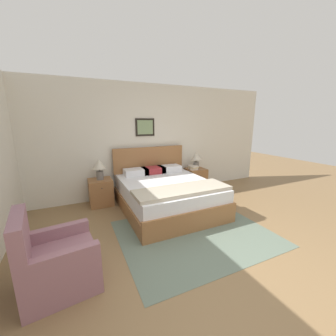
% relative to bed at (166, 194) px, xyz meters
% --- Properties ---
extents(ground_plane, '(16.00, 16.00, 0.00)m').
position_rel_bed_xyz_m(ground_plane, '(-0.22, -2.14, -0.32)').
color(ground_plane, olive).
extents(wall_back, '(7.20, 0.09, 2.60)m').
position_rel_bed_xyz_m(wall_back, '(-0.22, 1.09, 0.98)').
color(wall_back, silver).
rests_on(wall_back, ground_plane).
extents(area_rug_main, '(2.33, 1.90, 0.01)m').
position_rel_bed_xyz_m(area_rug_main, '(0.01, -1.08, -0.32)').
color(area_rug_main, slate).
rests_on(area_rug_main, ground_plane).
extents(bed, '(1.73, 2.06, 1.16)m').
position_rel_bed_xyz_m(bed, '(0.00, 0.00, 0.00)').
color(bed, '#936038').
rests_on(bed, ground_plane).
extents(armchair, '(0.80, 0.75, 0.91)m').
position_rel_bed_xyz_m(armchair, '(-1.92, -1.39, -0.02)').
color(armchair, '#8E606B').
rests_on(armchair, ground_plane).
extents(nightstand_near_window, '(0.47, 0.49, 0.56)m').
position_rel_bed_xyz_m(nightstand_near_window, '(-1.19, 0.78, -0.04)').
color(nightstand_near_window, '#936038').
rests_on(nightstand_near_window, ground_plane).
extents(nightstand_by_door, '(0.47, 0.49, 0.56)m').
position_rel_bed_xyz_m(nightstand_by_door, '(1.19, 0.78, -0.04)').
color(nightstand_by_door, '#936038').
rests_on(nightstand_by_door, ground_plane).
extents(table_lamp_near_window, '(0.27, 0.27, 0.42)m').
position_rel_bed_xyz_m(table_lamp_near_window, '(-1.18, 0.78, 0.52)').
color(table_lamp_near_window, slate).
rests_on(table_lamp_near_window, nightstand_near_window).
extents(table_lamp_by_door, '(0.27, 0.27, 0.42)m').
position_rel_bed_xyz_m(table_lamp_by_door, '(1.20, 0.78, 0.52)').
color(table_lamp_by_door, slate).
rests_on(table_lamp_by_door, nightstand_by_door).
extents(book_thick_bottom, '(0.21, 0.22, 0.04)m').
position_rel_bed_xyz_m(book_thick_bottom, '(1.08, 0.73, 0.26)').
color(book_thick_bottom, silver).
rests_on(book_thick_bottom, nightstand_by_door).
extents(book_hardcover_middle, '(0.19, 0.24, 0.04)m').
position_rel_bed_xyz_m(book_hardcover_middle, '(1.08, 0.73, 0.30)').
color(book_hardcover_middle, beige).
rests_on(book_hardcover_middle, book_thick_bottom).
extents(book_novel_upper, '(0.20, 0.26, 0.03)m').
position_rel_bed_xyz_m(book_novel_upper, '(1.08, 0.73, 0.33)').
color(book_novel_upper, silver).
rests_on(book_novel_upper, book_hardcover_middle).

